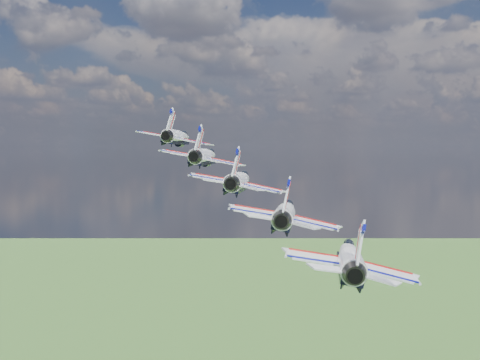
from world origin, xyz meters
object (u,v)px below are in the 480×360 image
at_px(jet_3, 286,212).
at_px(jet_4, 350,257).
at_px(jet_2, 240,180).
at_px(jet_1, 205,156).
at_px(jet_0, 178,137).

distance_m(jet_3, jet_4, 12.66).
bearing_deg(jet_3, jet_2, 122.17).
relative_size(jet_1, jet_2, 1.00).
distance_m(jet_1, jet_3, 25.32).
bearing_deg(jet_2, jet_1, 122.17).
bearing_deg(jet_4, jet_2, 122.17).
bearing_deg(jet_4, jet_1, 122.17).
height_order(jet_1, jet_4, jet_1).
height_order(jet_0, jet_3, jet_0).
bearing_deg(jet_0, jet_2, -57.83).
relative_size(jet_0, jet_3, 1.00).
height_order(jet_1, jet_3, jet_1).
distance_m(jet_0, jet_1, 12.66).
bearing_deg(jet_4, jet_0, 122.17).
bearing_deg(jet_4, jet_3, 122.17).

